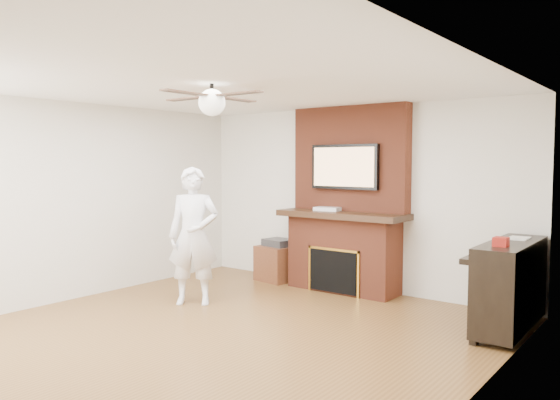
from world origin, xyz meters
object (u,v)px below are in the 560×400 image
Objects in this scene: side_table at (278,261)px; person at (194,236)px; fireplace at (346,217)px; piano at (509,283)px.

person is at bearing -80.49° from side_table.
fireplace is 2.09m from person.
fireplace reaches higher than piano.
side_table is at bearing -176.51° from fireplace.
person is at bearing -122.15° from fireplace.
piano reaches higher than side_table.
fireplace reaches higher than person.
fireplace is 1.75× the size of piano.
fireplace is 4.08× the size of side_table.
fireplace is at bearing 13.23° from side_table.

